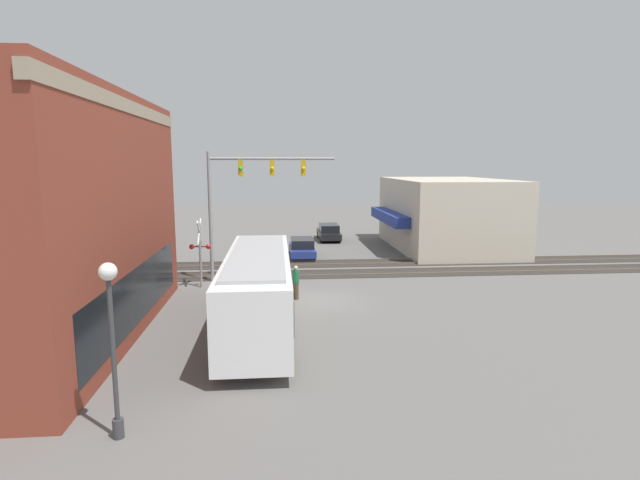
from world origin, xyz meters
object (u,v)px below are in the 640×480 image
(parked_car_blue, at_px, (302,248))
(pedestrian_at_crossing, at_px, (227,275))
(streetlamp, at_px, (112,335))
(pedestrian_near_bus, at_px, (296,282))
(parked_car_black, at_px, (329,232))
(city_bus, at_px, (258,287))
(crossing_signal, at_px, (200,247))

(parked_car_blue, xyz_separation_m, pedestrian_at_crossing, (-9.44, 4.51, 0.20))
(streetlamp, relative_size, pedestrian_near_bus, 2.59)
(pedestrian_at_crossing, height_order, pedestrian_near_bus, pedestrian_near_bus)
(parked_car_black, height_order, pedestrian_near_bus, pedestrian_near_bus)
(city_bus, relative_size, pedestrian_near_bus, 6.64)
(crossing_signal, bearing_deg, parked_car_black, -28.09)
(crossing_signal, distance_m, pedestrian_at_crossing, 2.25)
(parked_car_black, bearing_deg, city_bus, 167.29)
(pedestrian_near_bus, bearing_deg, city_bus, 159.14)
(city_bus, bearing_deg, crossing_signal, 24.91)
(crossing_signal, height_order, parked_car_blue, crossing_signal)
(streetlamp, xyz_separation_m, pedestrian_at_crossing, (14.61, -1.32, -1.84))
(pedestrian_at_crossing, bearing_deg, parked_car_black, -22.82)
(crossing_signal, height_order, pedestrian_near_bus, crossing_signal)
(parked_car_black, xyz_separation_m, pedestrian_at_crossing, (-17.36, 7.31, 0.18))
(parked_car_blue, height_order, pedestrian_near_bus, pedestrian_near_bus)
(city_bus, distance_m, streetlamp, 8.71)
(pedestrian_at_crossing, bearing_deg, city_bus, -163.82)
(city_bus, relative_size, parked_car_black, 2.40)
(pedestrian_at_crossing, bearing_deg, streetlamp, 174.84)
(streetlamp, xyz_separation_m, parked_car_black, (31.98, -8.63, -2.02))
(streetlamp, relative_size, pedestrian_at_crossing, 2.68)
(parked_car_blue, bearing_deg, city_bus, 170.78)
(city_bus, xyz_separation_m, pedestrian_near_bus, (4.50, -1.72, -0.90))
(crossing_signal, xyz_separation_m, parked_car_blue, (8.62, -6.03, -1.64))
(city_bus, xyz_separation_m, parked_car_blue, (16.01, -2.60, -1.13))
(city_bus, distance_m, pedestrian_near_bus, 4.90)
(crossing_signal, xyz_separation_m, pedestrian_at_crossing, (-0.82, -1.52, -1.44))
(city_bus, relative_size, parked_car_blue, 2.43)
(crossing_signal, relative_size, parked_car_black, 0.79)
(parked_car_black, bearing_deg, parked_car_blue, 160.54)
(city_bus, height_order, crossing_signal, crossing_signal)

